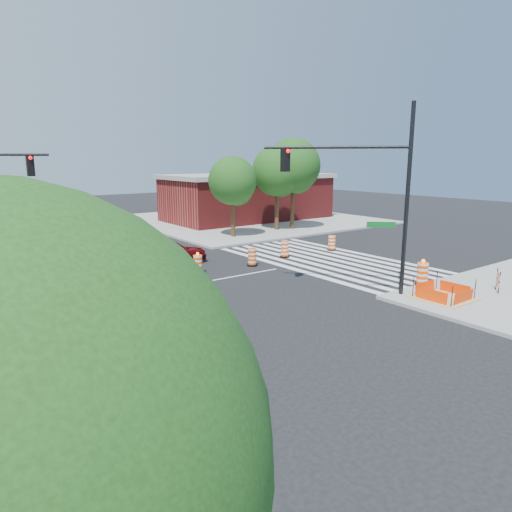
# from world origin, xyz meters

# --- Properties ---
(ground) EXTENTS (120.00, 120.00, 0.00)m
(ground) POSITION_xyz_m (0.00, 0.00, 0.00)
(ground) COLOR black
(ground) RESTS_ON ground
(sidewalk_ne) EXTENTS (22.00, 22.00, 0.15)m
(sidewalk_ne) POSITION_xyz_m (18.00, 18.00, 0.07)
(sidewalk_ne) COLOR gray
(sidewalk_ne) RESTS_ON ground
(crosswalk_east) EXTENTS (6.75, 13.50, 0.01)m
(crosswalk_east) POSITION_xyz_m (10.95, 0.00, 0.01)
(crosswalk_east) COLOR silver
(crosswalk_east) RESTS_ON ground
(lane_centerline) EXTENTS (14.00, 0.12, 0.01)m
(lane_centerline) POSITION_xyz_m (0.00, 0.00, 0.01)
(lane_centerline) COLOR silver
(lane_centerline) RESTS_ON ground
(excavation_pit) EXTENTS (2.20, 2.20, 0.90)m
(excavation_pit) POSITION_xyz_m (9.00, -9.00, 0.22)
(excavation_pit) COLOR tan
(excavation_pit) RESTS_ON ground
(brick_storefront) EXTENTS (16.50, 8.50, 4.60)m
(brick_storefront) POSITION_xyz_m (18.00, 18.00, 2.32)
(brick_storefront) COLOR maroon
(brick_storefront) RESTS_ON ground
(red_coupe) EXTENTS (4.36, 1.79, 1.48)m
(red_coupe) POSITION_xyz_m (2.75, 4.62, 0.74)
(red_coupe) COLOR #56070B
(red_coupe) RESTS_ON ground
(signal_pole_se) EXTENTS (4.59, 4.44, 8.26)m
(signal_pole_se) POSITION_xyz_m (6.90, -6.26, 5.06)
(signal_pole_se) COLOR black
(signal_pole_se) RESTS_ON ground
(pit_drum) EXTENTS (0.65, 0.65, 1.28)m
(pit_drum) POSITION_xyz_m (10.10, -7.21, 0.68)
(pit_drum) COLOR black
(pit_drum) RESTS_ON ground
(barricade) EXTENTS (0.73, 0.50, 1.00)m
(barricade) POSITION_xyz_m (12.00, -9.85, 0.70)
(barricade) COLOR #FF4A05
(barricade) RESTS_ON ground
(tree_north_c) EXTENTS (3.74, 3.70, 6.29)m
(tree_north_c) POSITION_xyz_m (10.82, 9.96, 4.22)
(tree_north_c) COLOR #382314
(tree_north_c) RESTS_ON ground
(tree_north_d) EXTENTS (4.24, 4.24, 7.21)m
(tree_north_d) POSITION_xyz_m (15.82, 10.71, 4.84)
(tree_north_d) COLOR #382314
(tree_north_d) RESTS_ON ground
(tree_north_e) EXTENTS (4.60, 4.60, 7.82)m
(tree_north_e) POSITION_xyz_m (17.18, 10.26, 5.25)
(tree_north_e) COLOR #382314
(tree_north_e) RESTS_ON ground
(tree_sw_near) EXTENTS (3.61, 3.53, 5.99)m
(tree_sw_near) POSITION_xyz_m (-8.57, -16.30, 4.02)
(tree_sw_near) COLOR #382314
(tree_sw_near) RESTS_ON ground
(median_drum_2) EXTENTS (0.60, 0.60, 1.02)m
(median_drum_2) POSITION_xyz_m (-4.44, 1.73, 0.48)
(median_drum_2) COLOR black
(median_drum_2) RESTS_ON ground
(median_drum_3) EXTENTS (0.60, 0.60, 1.02)m
(median_drum_3) POSITION_xyz_m (-0.76, 1.44, 0.48)
(median_drum_3) COLOR black
(median_drum_3) RESTS_ON ground
(median_drum_4) EXTENTS (0.60, 0.60, 1.18)m
(median_drum_4) POSITION_xyz_m (2.95, 1.69, 0.49)
(median_drum_4) COLOR black
(median_drum_4) RESTS_ON ground
(median_drum_5) EXTENTS (0.60, 0.60, 1.02)m
(median_drum_5) POSITION_xyz_m (6.39, 1.43, 0.48)
(median_drum_5) COLOR black
(median_drum_5) RESTS_ON ground
(median_drum_6) EXTENTS (0.60, 0.60, 1.02)m
(median_drum_6) POSITION_xyz_m (9.42, 2.09, 0.48)
(median_drum_6) COLOR black
(median_drum_6) RESTS_ON ground
(median_drum_7) EXTENTS (0.60, 0.60, 1.02)m
(median_drum_7) POSITION_xyz_m (13.38, 1.87, 0.48)
(median_drum_7) COLOR black
(median_drum_7) RESTS_ON ground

